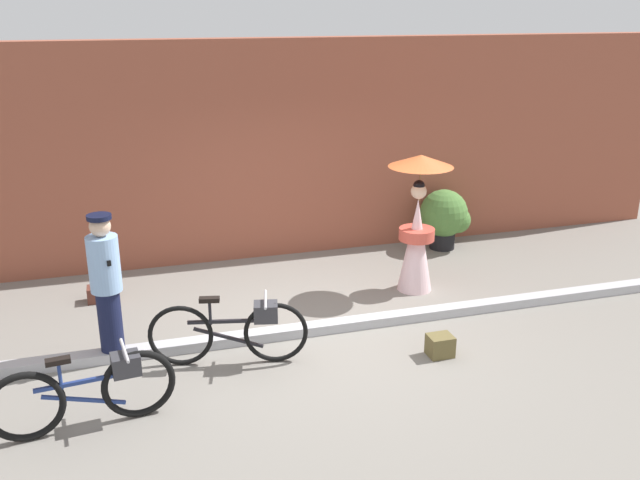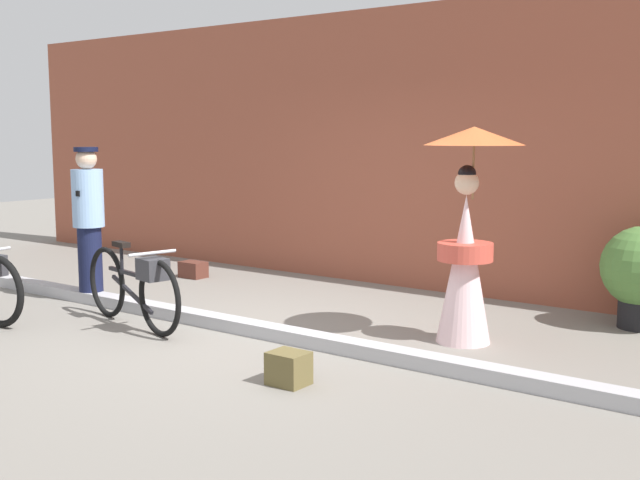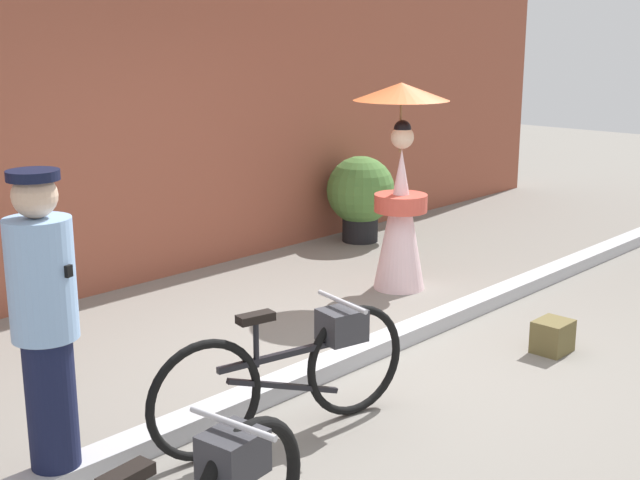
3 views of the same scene
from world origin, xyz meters
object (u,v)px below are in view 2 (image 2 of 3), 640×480
Objects in this scene: bicycle_near_officer at (135,285)px; backpack_on_pavement at (288,368)px; person_with_parasol at (467,231)px; backpack_spare at (193,269)px; person_officer at (89,220)px.

backpack_on_pavement is at bearing -12.42° from bicycle_near_officer.
person_with_parasol reaches higher than bicycle_near_officer.
backpack_spare is (-4.24, 0.81, -0.88)m from person_with_parasol.
bicycle_near_officer is at bearing 167.58° from backpack_on_pavement.
person_with_parasol is at bearing 12.35° from person_officer.
person_officer is at bearing -167.65° from person_with_parasol.
bicycle_near_officer reaches higher than backpack_spare.
backpack_spare is at bearing 169.16° from person_with_parasol.
person_officer reaches higher than bicycle_near_officer.
person_officer is (-1.31, 0.49, 0.50)m from bicycle_near_officer.
bicycle_near_officer is at bearing -153.58° from person_with_parasol.
backpack_on_pavement is 0.85× the size of backpack_spare.
backpack_on_pavement is (3.57, -0.98, -0.78)m from person_officer.
person_with_parasol is at bearing 26.42° from bicycle_near_officer.
person_with_parasol is at bearing -10.84° from backpack_spare.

